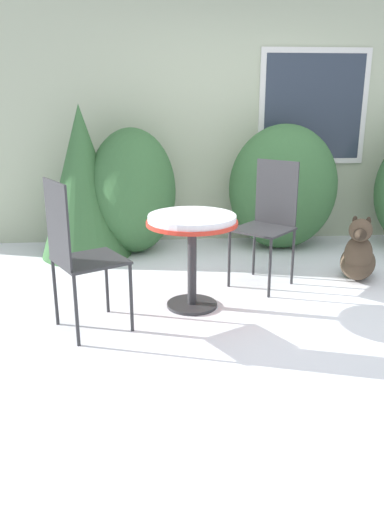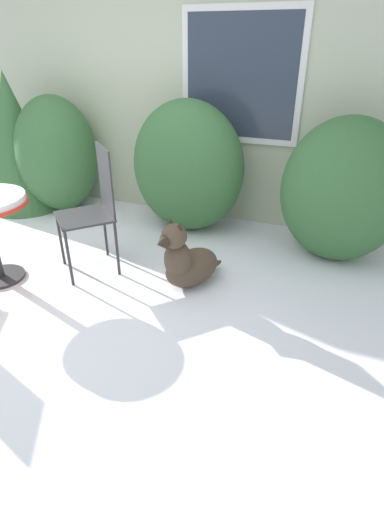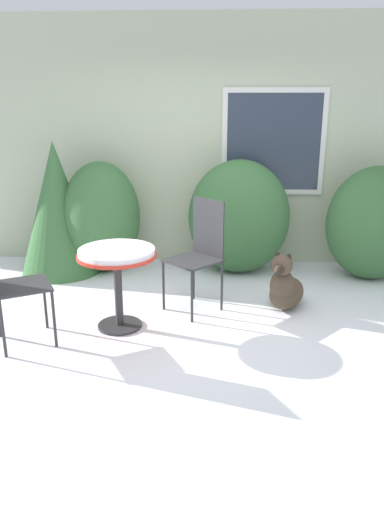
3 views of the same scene
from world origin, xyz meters
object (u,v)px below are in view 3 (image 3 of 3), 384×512
Objects in this scene: patio_table at (117,263)px; dog at (285,288)px; patio_chair_near_table at (199,250)px; patio_chair_far_side at (10,278)px.

dog is (1.54, 0.49, -0.39)m from patio_table.
patio_chair_near_table is 1.56× the size of dog.
patio_table is 0.69× the size of patio_chair_far_side.
patio_chair_far_side is 1.56× the size of dog.
patio_chair_near_table reaches higher than patio_table.
patio_table is at bearing -94.40° from patio_chair_far_side.
dog is at bearing 43.29° from patio_chair_near_table.
patio_chair_near_table reaches higher than dog.
patio_chair_far_side reaches higher than dog.
patio_chair_near_table is 1.73m from patio_chair_far_side.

